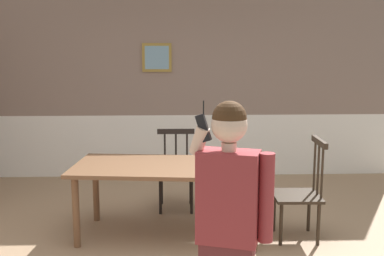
{
  "coord_description": "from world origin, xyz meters",
  "views": [
    {
      "loc": [
        -0.13,
        -4.1,
        1.96
      ],
      "look_at": [
        -0.01,
        -0.78,
        1.39
      ],
      "focal_mm": 44.42,
      "sensor_mm": 36.0,
      "label": 1
    }
  ],
  "objects_px": {
    "chair_by_doorway": "(300,192)",
    "person_figure": "(229,219)",
    "chair_near_window": "(176,171)",
    "dining_table": "(168,173)"
  },
  "relations": [
    {
      "from": "dining_table",
      "to": "chair_by_doorway",
      "type": "distance_m",
      "value": 1.37
    },
    {
      "from": "chair_near_window",
      "to": "chair_by_doorway",
      "type": "distance_m",
      "value": 1.61
    },
    {
      "from": "chair_by_doorway",
      "to": "person_figure",
      "type": "bearing_deg",
      "value": 154.82
    },
    {
      "from": "dining_table",
      "to": "person_figure",
      "type": "distance_m",
      "value": 2.1
    },
    {
      "from": "chair_near_window",
      "to": "person_figure",
      "type": "xyz_separation_m",
      "value": [
        0.31,
        -2.9,
        0.47
      ]
    },
    {
      "from": "chair_near_window",
      "to": "person_figure",
      "type": "bearing_deg",
      "value": 96.57
    },
    {
      "from": "chair_by_doorway",
      "to": "person_figure",
      "type": "distance_m",
      "value": 2.18
    },
    {
      "from": "dining_table",
      "to": "person_figure",
      "type": "bearing_deg",
      "value": -79.08
    },
    {
      "from": "chair_by_doorway",
      "to": "person_figure",
      "type": "height_order",
      "value": "person_figure"
    },
    {
      "from": "chair_near_window",
      "to": "chair_by_doorway",
      "type": "height_order",
      "value": "chair_by_doorway"
    }
  ]
}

